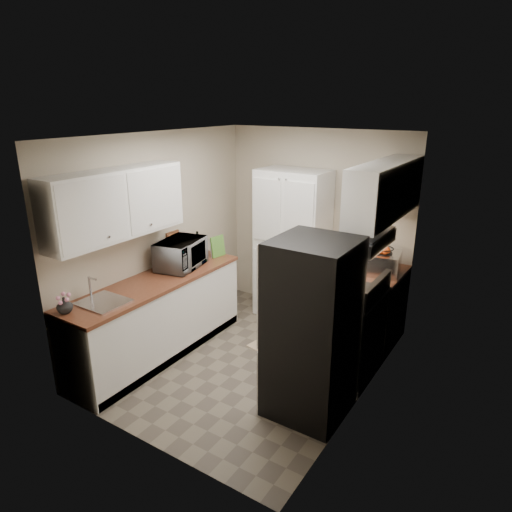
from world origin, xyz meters
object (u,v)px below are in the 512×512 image
at_px(electric_range, 346,331).
at_px(wine_bottle, 198,246).
at_px(microwave, 181,254).
at_px(refrigerator, 312,329).
at_px(pantry_cabinet, 292,245).
at_px(toaster_oven, 384,263).

relative_size(electric_range, wine_bottle, 3.48).
bearing_deg(microwave, electric_range, -92.21).
height_order(electric_range, refrigerator, refrigerator).
relative_size(pantry_cabinet, refrigerator, 1.18).
xyz_separation_m(pantry_cabinet, refrigerator, (1.14, -1.73, -0.15)).
xyz_separation_m(electric_range, toaster_oven, (0.12, 0.78, 0.57)).
bearing_deg(refrigerator, electric_range, 87.52).
distance_m(electric_range, microwave, 2.12).
bearing_deg(electric_range, pantry_cabinet, 141.78).
relative_size(refrigerator, microwave, 2.75).
bearing_deg(toaster_oven, pantry_cabinet, 163.92).
xyz_separation_m(pantry_cabinet, electric_range, (1.17, -0.93, -0.52)).
distance_m(pantry_cabinet, toaster_oven, 1.30).
bearing_deg(pantry_cabinet, electric_range, -38.22).
bearing_deg(pantry_cabinet, refrigerator, -56.54).
relative_size(refrigerator, toaster_oven, 3.96).
distance_m(refrigerator, toaster_oven, 1.60).
bearing_deg(wine_bottle, electric_range, -0.44).
distance_m(electric_range, wine_bottle, 2.12).
xyz_separation_m(microwave, wine_bottle, (-0.04, 0.36, -0.01)).
bearing_deg(electric_range, refrigerator, -92.48).
bearing_deg(refrigerator, microwave, 166.95).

